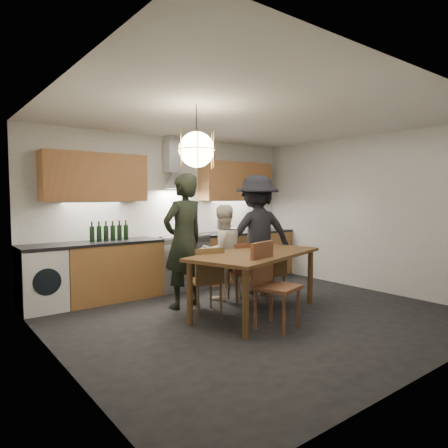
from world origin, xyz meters
TOP-DOWN VIEW (x-y plane):
  - ground at (0.00, 0.00)m, footprint 5.00×5.00m
  - room_shell at (0.00, 0.00)m, footprint 5.02×4.52m
  - counter_run at (0.02, 1.95)m, footprint 5.00×0.62m
  - range_stove at (0.00, 1.94)m, footprint 0.90×0.60m
  - wall_fixtures at (0.00, 2.07)m, footprint 4.30×0.54m
  - pendant_lamp at (-1.00, -0.10)m, footprint 0.43×0.43m
  - dining_table at (0.04, 0.05)m, footprint 2.16×1.51m
  - chair_back_left at (-0.49, 0.43)m, footprint 0.48×0.48m
  - chair_back_mid at (0.30, 0.58)m, footprint 0.50×0.50m
  - chair_back_right at (0.71, 0.40)m, footprint 0.44×0.44m
  - chair_front at (-0.20, -0.47)m, footprint 0.57×0.57m
  - person_left at (-0.55, 0.91)m, footprint 0.75×0.55m
  - person_mid at (0.16, 0.95)m, footprint 0.78×0.64m
  - person_right at (0.83, 0.88)m, footprint 1.39×1.04m
  - mixing_bowl at (1.03, 1.86)m, footprint 0.40×0.40m
  - stock_pot at (1.94, 1.99)m, footprint 0.25×0.25m
  - wine_bottles at (-1.22, 1.96)m, footprint 0.60×0.07m

SIDE VIEW (x-z plane):
  - ground at x=0.00m, z-range 0.00..0.00m
  - range_stove at x=0.00m, z-range -0.02..0.90m
  - counter_run at x=0.02m, z-range 0.00..0.90m
  - chair_back_right at x=0.71m, z-range 0.06..0.87m
  - chair_back_mid at x=0.30m, z-range 0.06..0.95m
  - chair_back_left at x=-0.49m, z-range 0.07..0.96m
  - chair_front at x=-0.20m, z-range 0.07..1.10m
  - person_mid at x=0.16m, z-range 0.00..1.45m
  - dining_table at x=0.04m, z-range 0.32..1.14m
  - mixing_bowl at x=1.03m, z-range 0.90..0.98m
  - person_left at x=-0.55m, z-range 0.00..1.90m
  - person_right at x=0.83m, z-range 0.00..1.91m
  - stock_pot at x=1.94m, z-range 0.90..1.06m
  - wine_bottles at x=-1.22m, z-range 0.90..1.20m
  - room_shell at x=0.00m, z-range 0.40..3.01m
  - wall_fixtures at x=0.00m, z-range 1.32..2.42m
  - pendant_lamp at x=-1.00m, z-range 1.75..2.45m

